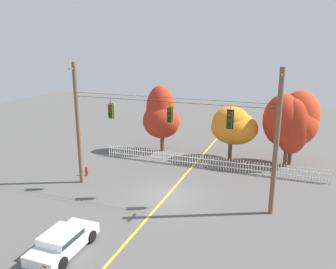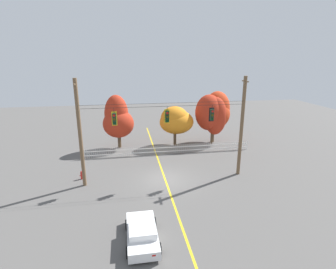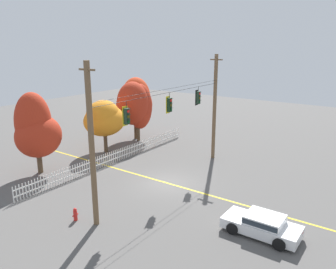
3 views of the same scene
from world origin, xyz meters
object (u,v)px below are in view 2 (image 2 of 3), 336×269
at_px(traffic_signal_southbound_primary, 167,116).
at_px(autumn_maple_far_west, 215,111).
at_px(parked_car, 142,232).
at_px(fire_hydrant, 82,175).
at_px(autumn_maple_near_fence, 118,120).
at_px(autumn_oak_far_east, 211,113).
at_px(traffic_signal_northbound_primary, 114,119).
at_px(autumn_maple_mid, 176,121).
at_px(traffic_signal_westbound_side, 212,115).

relative_size(traffic_signal_southbound_primary, autumn_maple_far_west, 0.22).
height_order(parked_car, fire_hydrant, parked_car).
distance_m(autumn_maple_near_fence, fire_hydrant, 9.13).
xyz_separation_m(autumn_oak_far_east, autumn_maple_far_west, (0.76, 0.66, 0.12)).
relative_size(autumn_oak_far_east, parked_car, 1.55).
distance_m(traffic_signal_southbound_primary, fire_hydrant, 9.31).
bearing_deg(parked_car, traffic_signal_southbound_primary, 70.52).
bearing_deg(fire_hydrant, autumn_maple_far_west, 29.34).
distance_m(traffic_signal_northbound_primary, autumn_maple_mid, 11.75).
xyz_separation_m(autumn_maple_mid, autumn_oak_far_east, (4.36, -0.01, 0.74)).
relative_size(autumn_maple_near_fence, autumn_oak_far_east, 1.03).
bearing_deg(traffic_signal_southbound_primary, parked_car, -109.48).
bearing_deg(autumn_maple_mid, traffic_signal_westbound_side, -81.79).
xyz_separation_m(autumn_maple_near_fence, autumn_maple_far_west, (12.02, 0.57, 0.50)).
xyz_separation_m(traffic_signal_southbound_primary, fire_hydrant, (-7.52, 1.26, -5.35)).
distance_m(autumn_maple_near_fence, autumn_oak_far_east, 11.27).
xyz_separation_m(traffic_signal_northbound_primary, traffic_signal_westbound_side, (8.22, 0.00, 0.05)).
distance_m(autumn_maple_mid, parked_car, 18.10).
bearing_deg(traffic_signal_southbound_primary, traffic_signal_northbound_primary, -180.00).
height_order(autumn_maple_far_west, parked_car, autumn_maple_far_west).
bearing_deg(fire_hydrant, traffic_signal_northbound_primary, -21.57).
bearing_deg(autumn_maple_far_west, traffic_signal_westbound_side, -111.17).
bearing_deg(autumn_maple_far_west, autumn_maple_near_fence, -177.31).
xyz_separation_m(traffic_signal_northbound_primary, autumn_maple_far_west, (12.02, 9.80, -1.71)).
bearing_deg(traffic_signal_southbound_primary, autumn_oak_far_east, 52.86).
distance_m(traffic_signal_southbound_primary, parked_car, 9.86).
relative_size(traffic_signal_southbound_primary, autumn_maple_near_fence, 0.23).
bearing_deg(autumn_maple_far_west, traffic_signal_southbound_primary, -128.09).
height_order(traffic_signal_southbound_primary, autumn_maple_near_fence, traffic_signal_southbound_primary).
height_order(traffic_signal_southbound_primary, autumn_oak_far_east, traffic_signal_southbound_primary).
height_order(autumn_maple_near_fence, autumn_maple_mid, autumn_maple_near_fence).
height_order(autumn_maple_mid, fire_hydrant, autumn_maple_mid).
bearing_deg(autumn_maple_mid, parked_car, -107.46).
xyz_separation_m(traffic_signal_northbound_primary, autumn_maple_near_fence, (-0.00, 9.24, -2.21)).
height_order(autumn_oak_far_east, parked_car, autumn_oak_far_east).
height_order(autumn_maple_far_west, fire_hydrant, autumn_maple_far_west).
bearing_deg(traffic_signal_northbound_primary, traffic_signal_southbound_primary, 0.00).
relative_size(traffic_signal_westbound_side, parked_car, 0.37).
bearing_deg(autumn_maple_mid, fire_hydrant, -141.94).
height_order(autumn_oak_far_east, autumn_maple_far_west, autumn_maple_far_west).
height_order(traffic_signal_northbound_primary, autumn_maple_far_west, traffic_signal_northbound_primary).
bearing_deg(traffic_signal_northbound_primary, autumn_oak_far_east, 39.09).
bearing_deg(autumn_maple_near_fence, autumn_maple_far_west, 2.69).
xyz_separation_m(traffic_signal_northbound_primary, autumn_oak_far_east, (11.26, 9.14, -1.83)).
distance_m(autumn_maple_near_fence, autumn_maple_far_west, 12.04).
distance_m(traffic_signal_northbound_primary, autumn_maple_near_fence, 9.50).
height_order(traffic_signal_northbound_primary, autumn_maple_near_fence, traffic_signal_northbound_primary).
relative_size(traffic_signal_northbound_primary, autumn_maple_mid, 0.30).
bearing_deg(traffic_signal_westbound_side, traffic_signal_northbound_primary, -180.00).
xyz_separation_m(traffic_signal_northbound_primary, parked_car, (1.52, -7.94, -5.08)).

